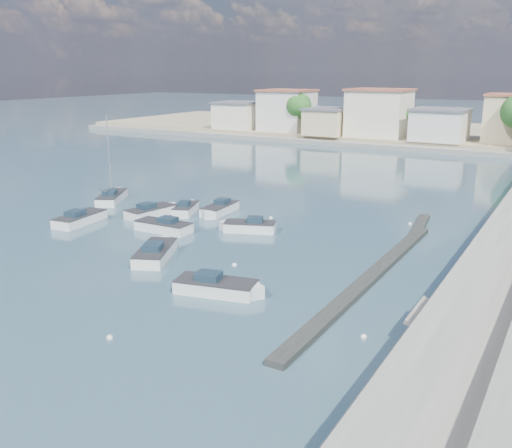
{
  "coord_description": "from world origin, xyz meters",
  "views": [
    {
      "loc": [
        17.97,
        -23.47,
        13.16
      ],
      "look_at": [
        -3.68,
        13.76,
        1.4
      ],
      "focal_mm": 40.0,
      "sensor_mm": 36.0,
      "label": 1
    }
  ],
  "objects_px": {
    "motorboat_f": "(186,209)",
    "motorboat_g": "(219,210)",
    "motorboat_d": "(247,227)",
    "motorboat_h": "(220,288)",
    "motorboat_a": "(156,252)",
    "motorboat_c": "(161,227)",
    "motorboat_b": "(153,212)",
    "motorboat_e": "(82,219)",
    "sailboat": "(113,197)"
  },
  "relations": [
    {
      "from": "motorboat_b",
      "to": "motorboat_f",
      "type": "height_order",
      "value": "same"
    },
    {
      "from": "motorboat_f",
      "to": "motorboat_c",
      "type": "bearing_deg",
      "value": -72.47
    },
    {
      "from": "motorboat_d",
      "to": "motorboat_g",
      "type": "distance_m",
      "value": 6.6
    },
    {
      "from": "motorboat_a",
      "to": "motorboat_f",
      "type": "height_order",
      "value": "same"
    },
    {
      "from": "motorboat_b",
      "to": "motorboat_h",
      "type": "relative_size",
      "value": 0.98
    },
    {
      "from": "motorboat_a",
      "to": "sailboat",
      "type": "relative_size",
      "value": 0.64
    },
    {
      "from": "motorboat_e",
      "to": "motorboat_h",
      "type": "xyz_separation_m",
      "value": [
        19.72,
        -7.59,
        0.0
      ]
    },
    {
      "from": "motorboat_b",
      "to": "motorboat_h",
      "type": "xyz_separation_m",
      "value": [
        15.94,
        -12.74,
        0.0
      ]
    },
    {
      "from": "motorboat_e",
      "to": "motorboat_h",
      "type": "bearing_deg",
      "value": -21.05
    },
    {
      "from": "motorboat_d",
      "to": "motorboat_f",
      "type": "distance_m",
      "value": 8.63
    },
    {
      "from": "motorboat_g",
      "to": "motorboat_e",
      "type": "bearing_deg",
      "value": -134.72
    },
    {
      "from": "motorboat_b",
      "to": "motorboat_d",
      "type": "relative_size",
      "value": 1.15
    },
    {
      "from": "motorboat_c",
      "to": "motorboat_d",
      "type": "bearing_deg",
      "value": 28.93
    },
    {
      "from": "motorboat_b",
      "to": "motorboat_c",
      "type": "relative_size",
      "value": 1.0
    },
    {
      "from": "motorboat_b",
      "to": "motorboat_e",
      "type": "relative_size",
      "value": 0.95
    },
    {
      "from": "motorboat_h",
      "to": "sailboat",
      "type": "relative_size",
      "value": 0.62
    },
    {
      "from": "motorboat_a",
      "to": "motorboat_e",
      "type": "distance_m",
      "value": 12.58
    },
    {
      "from": "motorboat_h",
      "to": "motorboat_d",
      "type": "bearing_deg",
      "value": 114.32
    },
    {
      "from": "motorboat_a",
      "to": "motorboat_g",
      "type": "xyz_separation_m",
      "value": [
        -3.22,
        12.88,
        0.0
      ]
    },
    {
      "from": "motorboat_b",
      "to": "motorboat_e",
      "type": "xyz_separation_m",
      "value": [
        -3.78,
        -5.15,
        0.0
      ]
    },
    {
      "from": "motorboat_c",
      "to": "motorboat_g",
      "type": "distance_m",
      "value": 7.35
    },
    {
      "from": "motorboat_a",
      "to": "motorboat_b",
      "type": "relative_size",
      "value": 1.04
    },
    {
      "from": "motorboat_e",
      "to": "motorboat_b",
      "type": "bearing_deg",
      "value": 53.73
    },
    {
      "from": "motorboat_h",
      "to": "motorboat_c",
      "type": "bearing_deg",
      "value": 143.0
    },
    {
      "from": "motorboat_f",
      "to": "motorboat_a",
      "type": "bearing_deg",
      "value": -62.52
    },
    {
      "from": "motorboat_e",
      "to": "motorboat_h",
      "type": "relative_size",
      "value": 1.03
    },
    {
      "from": "motorboat_c",
      "to": "motorboat_e",
      "type": "distance_m",
      "value": 7.87
    },
    {
      "from": "motorboat_d",
      "to": "motorboat_h",
      "type": "relative_size",
      "value": 0.85
    },
    {
      "from": "motorboat_d",
      "to": "motorboat_h",
      "type": "height_order",
      "value": "same"
    },
    {
      "from": "motorboat_d",
      "to": "motorboat_g",
      "type": "height_order",
      "value": "same"
    },
    {
      "from": "motorboat_a",
      "to": "motorboat_d",
      "type": "distance_m",
      "value": 9.34
    },
    {
      "from": "motorboat_g",
      "to": "motorboat_a",
      "type": "bearing_deg",
      "value": -75.95
    },
    {
      "from": "motorboat_b",
      "to": "motorboat_a",
      "type": "bearing_deg",
      "value": -48.94
    },
    {
      "from": "motorboat_d",
      "to": "motorboat_e",
      "type": "xyz_separation_m",
      "value": [
        -14.05,
        -4.94,
        0.0
      ]
    },
    {
      "from": "motorboat_h",
      "to": "sailboat",
      "type": "xyz_separation_m",
      "value": [
        -23.6,
        15.42,
        0.04
      ]
    },
    {
      "from": "motorboat_h",
      "to": "motorboat_f",
      "type": "bearing_deg",
      "value": 132.63
    },
    {
      "from": "motorboat_f",
      "to": "motorboat_d",
      "type": "bearing_deg",
      "value": -17.36
    },
    {
      "from": "motorboat_f",
      "to": "motorboat_g",
      "type": "relative_size",
      "value": 0.84
    },
    {
      "from": "motorboat_b",
      "to": "motorboat_h",
      "type": "bearing_deg",
      "value": -38.64
    },
    {
      "from": "motorboat_f",
      "to": "sailboat",
      "type": "distance_m",
      "value": 9.7
    },
    {
      "from": "motorboat_a",
      "to": "motorboat_g",
      "type": "distance_m",
      "value": 13.28
    },
    {
      "from": "motorboat_c",
      "to": "motorboat_g",
      "type": "relative_size",
      "value": 1.04
    },
    {
      "from": "motorboat_a",
      "to": "motorboat_b",
      "type": "distance_m",
      "value": 12.33
    },
    {
      "from": "motorboat_b",
      "to": "motorboat_g",
      "type": "xyz_separation_m",
      "value": [
        4.87,
        3.59,
        0.0
      ]
    },
    {
      "from": "motorboat_d",
      "to": "motorboat_e",
      "type": "bearing_deg",
      "value": -160.63
    },
    {
      "from": "motorboat_b",
      "to": "motorboat_h",
      "type": "height_order",
      "value": "same"
    },
    {
      "from": "motorboat_a",
      "to": "motorboat_b",
      "type": "xyz_separation_m",
      "value": [
        -8.1,
        9.3,
        -0.0
      ]
    },
    {
      "from": "motorboat_f",
      "to": "motorboat_g",
      "type": "bearing_deg",
      "value": 23.28
    },
    {
      "from": "motorboat_c",
      "to": "motorboat_f",
      "type": "xyz_separation_m",
      "value": [
        -1.92,
        6.07,
        -0.0
      ]
    },
    {
      "from": "motorboat_a",
      "to": "motorboat_g",
      "type": "bearing_deg",
      "value": 104.05
    }
  ]
}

